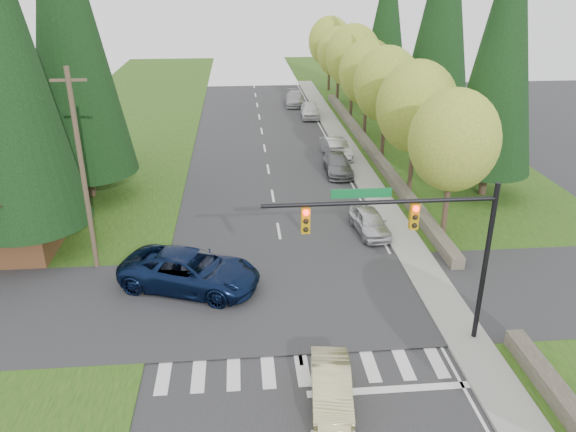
{
  "coord_description": "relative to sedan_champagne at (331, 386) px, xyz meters",
  "views": [
    {
      "loc": [
        -2.05,
        -13.78,
        13.87
      ],
      "look_at": [
        0.16,
        11.26,
        2.8
      ],
      "focal_mm": 35.0,
      "sensor_mm": 36.0,
      "label": 1
    }
  ],
  "objects": [
    {
      "name": "decid_tree_0",
      "position": [
        8.4,
        12.57,
        4.96
      ],
      "size": [
        4.8,
        4.8,
        8.37
      ],
      "color": "#38281C",
      "rests_on": "ground"
    },
    {
      "name": "suv_navy",
      "position": [
        -5.39,
        8.14,
        0.28
      ],
      "size": [
        7.19,
        5.11,
        1.82
      ],
      "primitive_type": "imported",
      "rotation": [
        0.0,
        0.0,
        1.22
      ],
      "color": "#0A1736",
      "rests_on": "ground"
    },
    {
      "name": "sedan_champagne",
      "position": [
        0.0,
        0.0,
        0.0
      ],
      "size": [
        1.72,
        3.97,
        1.27
      ],
      "primitive_type": "imported",
      "rotation": [
        0.0,
        0.0,
        -0.1
      ],
      "color": "#C3BA82",
      "rests_on": "ground"
    },
    {
      "name": "decid_tree_2",
      "position": [
        8.3,
        26.57,
        5.29
      ],
      "size": [
        5.0,
        5.0,
        8.82
      ],
      "color": "#38281C",
      "rests_on": "ground"
    },
    {
      "name": "utility_pole",
      "position": [
        -10.3,
        10.57,
        4.51
      ],
      "size": [
        1.6,
        0.24,
        10.0
      ],
      "color": "#473828",
      "rests_on": "ground"
    },
    {
      "name": "conifer_w_c",
      "position": [
        -12.8,
        20.57,
        10.66
      ],
      "size": [
        6.46,
        6.46,
        20.8
      ],
      "color": "#38281C",
      "rests_on": "ground"
    },
    {
      "name": "parked_car_c",
      "position": [
        4.8,
        27.57,
        0.11
      ],
      "size": [
        2.14,
        4.68,
        1.49
      ],
      "primitive_type": "imported",
      "rotation": [
        0.0,
        0.0,
        0.13
      ],
      "color": "#B5B4B9",
      "rests_on": "ground"
    },
    {
      "name": "conifer_e_c",
      "position": [
        13.2,
        46.57,
        8.65
      ],
      "size": [
        5.1,
        5.1,
        16.8
      ],
      "color": "#38281C",
      "rests_on": "ground"
    },
    {
      "name": "cross_street",
      "position": [
        -0.8,
        6.57,
        -0.64
      ],
      "size": [
        120.0,
        8.0,
        0.1
      ],
      "primitive_type": "cube",
      "color": "#28282B",
      "rests_on": "ground"
    },
    {
      "name": "sidewalk_east",
      "position": [
        6.1,
        20.57,
        -0.57
      ],
      "size": [
        1.8,
        80.0,
        0.13
      ],
      "primitive_type": "cube",
      "color": "gray",
      "rests_on": "ground"
    },
    {
      "name": "parked_car_a",
      "position": [
        4.36,
        13.39,
        0.05
      ],
      "size": [
        1.98,
        4.16,
        1.37
      ],
      "primitive_type": "imported",
      "rotation": [
        0.0,
        0.0,
        0.09
      ],
      "color": "silver",
      "rests_on": "ground"
    },
    {
      "name": "grass_east",
      "position": [
        12.2,
        18.57,
        -0.61
      ],
      "size": [
        14.0,
        110.0,
        0.06
      ],
      "primitive_type": "cube",
      "color": "#1E4612",
      "rests_on": "ground"
    },
    {
      "name": "conifer_e_b",
      "position": [
        14.2,
        32.57,
        10.16
      ],
      "size": [
        6.12,
        6.12,
        19.8
      ],
      "color": "#38281C",
      "rests_on": "ground"
    },
    {
      "name": "parked_car_e",
      "position": [
        3.4,
        46.78,
        0.09
      ],
      "size": [
        2.39,
        5.15,
        1.45
      ],
      "primitive_type": "imported",
      "rotation": [
        0.0,
        0.0,
        -0.07
      ],
      "color": "#9F9FA3",
      "rests_on": "ground"
    },
    {
      "name": "stone_wall_north",
      "position": [
        7.8,
        28.57,
        -0.29
      ],
      "size": [
        0.7,
        40.0,
        0.7
      ],
      "primitive_type": "cube",
      "color": "#4C4438",
      "rests_on": "ground"
    },
    {
      "name": "conifer_e_a",
      "position": [
        13.2,
        18.57,
        9.16
      ],
      "size": [
        5.44,
        5.44,
        17.8
      ],
      "color": "#38281C",
      "rests_on": "ground"
    },
    {
      "name": "decid_tree_3",
      "position": [
        8.4,
        33.57,
        5.03
      ],
      "size": [
        5.0,
        5.0,
        8.55
      ],
      "color": "#38281C",
      "rests_on": "ground"
    },
    {
      "name": "curb_east",
      "position": [
        5.25,
        20.57,
        -0.57
      ],
      "size": [
        0.2,
        80.0,
        0.13
      ],
      "primitive_type": "cube",
      "color": "gray",
      "rests_on": "ground"
    },
    {
      "name": "traffic_signal",
      "position": [
        3.57,
        3.07,
        4.35
      ],
      "size": [
        8.7,
        0.37,
        6.8
      ],
      "color": "black",
      "rests_on": "ground"
    },
    {
      "name": "decid_tree_1",
      "position": [
        8.5,
        19.57,
        5.16
      ],
      "size": [
        5.2,
        5.2,
        8.8
      ],
      "color": "#38281C",
      "rests_on": "ground"
    },
    {
      "name": "conifer_w_e",
      "position": [
        -14.8,
        26.57,
        9.66
      ],
      "size": [
        5.78,
        5.78,
        18.8
      ],
      "color": "#38281C",
      "rests_on": "ground"
    },
    {
      "name": "parked_car_d",
      "position": [
        4.37,
        40.91,
        0.13
      ],
      "size": [
        2.1,
        4.6,
        1.53
      ],
      "primitive_type": "imported",
      "rotation": [
        0.0,
        0.0,
        -0.07
      ],
      "color": "silver",
      "rests_on": "ground"
    },
    {
      "name": "decid_tree_5",
      "position": [
        8.3,
        47.57,
        4.9
      ],
      "size": [
        4.8,
        4.8,
        8.3
      ],
      "color": "#38281C",
      "rests_on": "ground"
    },
    {
      "name": "decid_tree_4",
      "position": [
        8.5,
        40.57,
        5.43
      ],
      "size": [
        5.4,
        5.4,
        9.18
      ],
      "color": "#38281C",
      "rests_on": "ground"
    },
    {
      "name": "grass_west",
      "position": [
        -13.8,
        18.57,
        -0.61
      ],
      "size": [
        14.0,
        110.0,
        0.06
      ],
      "primitive_type": "cube",
      "color": "#1E4612",
      "rests_on": "ground"
    },
    {
      "name": "parked_car_b",
      "position": [
        4.28,
        23.71,
        0.04
      ],
      "size": [
        2.02,
        4.69,
        1.35
      ],
      "primitive_type": "imported",
      "rotation": [
        0.0,
        0.0,
        -0.03
      ],
      "color": "slate",
      "rests_on": "ground"
    },
    {
      "name": "decid_tree_6",
      "position": [
        8.4,
        54.57,
        5.23
      ],
      "size": [
        5.2,
        5.2,
        8.86
      ],
      "color": "#38281C",
      "rests_on": "ground"
    }
  ]
}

